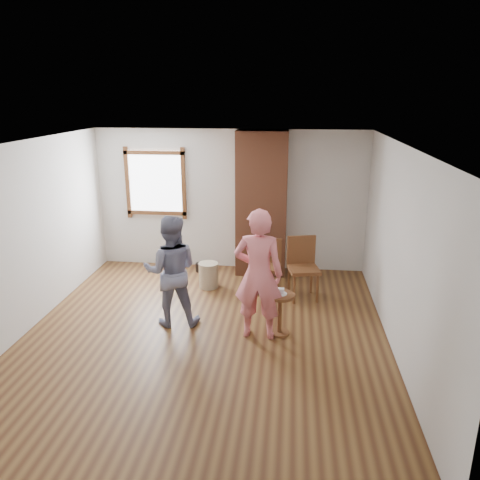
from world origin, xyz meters
The scene contains 12 objects.
ground centered at (0.00, 0.00, 0.00)m, with size 5.50×5.50×0.00m, color brown.
room_shell centered at (-0.06, 0.61, 1.81)m, with size 5.04×5.52×2.62m.
brick_chimney centered at (0.60, 2.50, 1.30)m, with size 0.90×0.50×2.60m, color #975235.
stoneware_crock centered at (-0.24, 1.69, 0.22)m, with size 0.34×0.34×0.44m, color tan.
dark_pot centered at (-0.54, 2.40, 0.08)m, with size 0.16×0.16×0.16m, color black.
dining_chair_left centered at (0.79, 1.65, 0.50)m, with size 0.42×0.42×0.89m.
dining_chair_right centered at (1.34, 1.49, 0.56)m, with size 0.56×0.56×1.00m.
side_table centered at (1.02, 0.17, 0.40)m, with size 0.40×0.40×0.60m.
cake_plate centered at (1.02, 0.17, 0.60)m, with size 0.18×0.18×0.01m, color white.
cake_slice centered at (1.03, 0.17, 0.64)m, with size 0.08×0.07×0.06m, color white.
man centered at (-0.52, 0.33, 0.81)m, with size 0.78×0.61×1.61m, color #16183C.
person_pink centered at (0.73, 0.09, 0.90)m, with size 0.66×0.43×1.81m, color #E8747C.
Camera 1 is at (1.13, -5.68, 3.20)m, focal length 35.00 mm.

